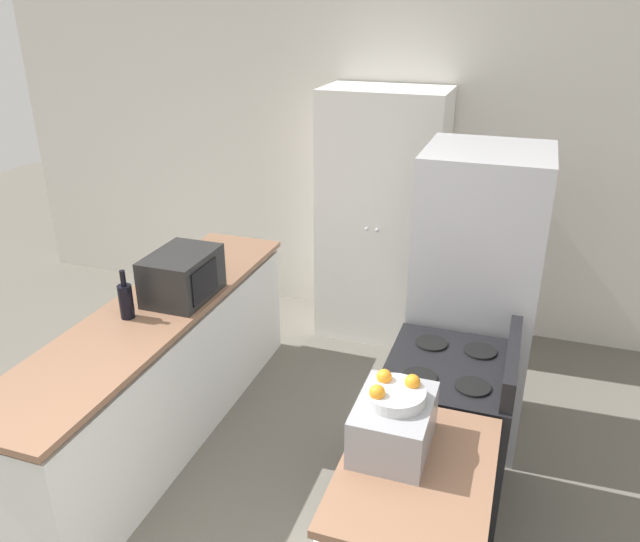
{
  "coord_description": "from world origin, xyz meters",
  "views": [
    {
      "loc": [
        1.15,
        -1.42,
        2.6
      ],
      "look_at": [
        0.0,
        1.92,
        1.05
      ],
      "focal_mm": 35.0,
      "sensor_mm": 36.0,
      "label": 1
    }
  ],
  "objects_px": {
    "toaster_oven": "(393,424)",
    "pantry_cabinet": "(381,218)",
    "refrigerator": "(474,299)",
    "microwave": "(182,276)",
    "wine_bottle": "(126,300)",
    "fruit_bowl": "(394,393)",
    "stove": "(444,435)"
  },
  "relations": [
    {
      "from": "stove",
      "to": "microwave",
      "type": "distance_m",
      "value": 1.8
    },
    {
      "from": "refrigerator",
      "to": "microwave",
      "type": "bearing_deg",
      "value": -163.35
    },
    {
      "from": "microwave",
      "to": "toaster_oven",
      "type": "relative_size",
      "value": 1.19
    },
    {
      "from": "pantry_cabinet",
      "to": "refrigerator",
      "type": "distance_m",
      "value": 1.38
    },
    {
      "from": "wine_bottle",
      "to": "toaster_oven",
      "type": "relative_size",
      "value": 0.73
    },
    {
      "from": "wine_bottle",
      "to": "toaster_oven",
      "type": "xyz_separation_m",
      "value": [
        1.71,
        -0.61,
        -0.0
      ]
    },
    {
      "from": "toaster_oven",
      "to": "pantry_cabinet",
      "type": "bearing_deg",
      "value": 104.85
    },
    {
      "from": "toaster_oven",
      "to": "fruit_bowl",
      "type": "distance_m",
      "value": 0.14
    },
    {
      "from": "pantry_cabinet",
      "to": "stove",
      "type": "height_order",
      "value": "pantry_cabinet"
    },
    {
      "from": "pantry_cabinet",
      "to": "refrigerator",
      "type": "bearing_deg",
      "value": -51.82
    },
    {
      "from": "wine_bottle",
      "to": "toaster_oven",
      "type": "distance_m",
      "value": 1.82
    },
    {
      "from": "fruit_bowl",
      "to": "stove",
      "type": "bearing_deg",
      "value": 77.75
    },
    {
      "from": "stove",
      "to": "refrigerator",
      "type": "distance_m",
      "value": 0.89
    },
    {
      "from": "stove",
      "to": "microwave",
      "type": "height_order",
      "value": "microwave"
    },
    {
      "from": "refrigerator",
      "to": "wine_bottle",
      "type": "bearing_deg",
      "value": -155.53
    },
    {
      "from": "wine_bottle",
      "to": "toaster_oven",
      "type": "height_order",
      "value": "wine_bottle"
    },
    {
      "from": "microwave",
      "to": "toaster_oven",
      "type": "height_order",
      "value": "microwave"
    },
    {
      "from": "wine_bottle",
      "to": "pantry_cabinet",
      "type": "bearing_deg",
      "value": 61.92
    },
    {
      "from": "refrigerator",
      "to": "fruit_bowl",
      "type": "xyz_separation_m",
      "value": [
        -0.18,
        -1.45,
        0.23
      ]
    },
    {
      "from": "stove",
      "to": "toaster_oven",
      "type": "xyz_separation_m",
      "value": [
        -0.14,
        -0.71,
        0.55
      ]
    },
    {
      "from": "pantry_cabinet",
      "to": "toaster_oven",
      "type": "height_order",
      "value": "pantry_cabinet"
    },
    {
      "from": "refrigerator",
      "to": "toaster_oven",
      "type": "distance_m",
      "value": 1.48
    },
    {
      "from": "refrigerator",
      "to": "toaster_oven",
      "type": "relative_size",
      "value": 4.54
    },
    {
      "from": "stove",
      "to": "fruit_bowl",
      "type": "bearing_deg",
      "value": -102.25
    },
    {
      "from": "toaster_oven",
      "to": "fruit_bowl",
      "type": "relative_size",
      "value": 1.62
    },
    {
      "from": "stove",
      "to": "fruit_bowl",
      "type": "relative_size",
      "value": 4.22
    },
    {
      "from": "pantry_cabinet",
      "to": "refrigerator",
      "type": "height_order",
      "value": "pantry_cabinet"
    },
    {
      "from": "microwave",
      "to": "wine_bottle",
      "type": "distance_m",
      "value": 0.39
    },
    {
      "from": "microwave",
      "to": "fruit_bowl",
      "type": "relative_size",
      "value": 1.92
    },
    {
      "from": "wine_bottle",
      "to": "toaster_oven",
      "type": "bearing_deg",
      "value": -19.71
    },
    {
      "from": "wine_bottle",
      "to": "fruit_bowl",
      "type": "xyz_separation_m",
      "value": [
        1.7,
        -0.6,
        0.14
      ]
    },
    {
      "from": "stove",
      "to": "wine_bottle",
      "type": "bearing_deg",
      "value": -177.05
    }
  ]
}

